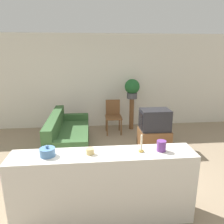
% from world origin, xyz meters
% --- Properties ---
extents(ground_plane, '(14.00, 14.00, 0.00)m').
position_xyz_m(ground_plane, '(0.00, 0.00, 0.00)').
color(ground_plane, gray).
extents(wall_back, '(9.00, 0.06, 2.70)m').
position_xyz_m(wall_back, '(0.00, 3.43, 1.35)').
color(wall_back, silver).
rests_on(wall_back, ground_plane).
extents(couch, '(0.83, 1.94, 0.86)m').
position_xyz_m(couch, '(-0.68, 1.68, 0.31)').
color(couch, '#33562D').
rests_on(couch, ground_plane).
extents(tv_stand, '(0.71, 0.56, 0.45)m').
position_xyz_m(tv_stand, '(1.32, 1.70, 0.22)').
color(tv_stand, brown).
rests_on(tv_stand, ground_plane).
extents(television, '(0.68, 0.46, 0.49)m').
position_xyz_m(television, '(1.32, 1.70, 0.69)').
color(television, '#232328').
rests_on(television, tv_stand).
extents(wooden_chair, '(0.44, 0.44, 0.91)m').
position_xyz_m(wooden_chair, '(0.47, 2.81, 0.52)').
color(wooden_chair, brown).
rests_on(wooden_chair, ground_plane).
extents(plant_stand, '(0.13, 0.13, 0.92)m').
position_xyz_m(plant_stand, '(1.03, 3.03, 0.46)').
color(plant_stand, brown).
rests_on(plant_stand, ground_plane).
extents(potted_plant, '(0.42, 0.42, 0.55)m').
position_xyz_m(potted_plant, '(1.03, 3.03, 1.22)').
color(potted_plant, '#4C4C51').
rests_on(potted_plant, plant_stand).
extents(foreground_counter, '(2.36, 0.44, 0.97)m').
position_xyz_m(foreground_counter, '(0.00, -0.47, 0.49)').
color(foreground_counter, silver).
rests_on(foreground_counter, ground_plane).
extents(decorative_bowl, '(0.19, 0.19, 0.14)m').
position_xyz_m(decorative_bowl, '(-0.69, -0.47, 1.02)').
color(decorative_bowl, '#4C7AAD').
rests_on(decorative_bowl, foreground_counter).
extents(candle_jar, '(0.10, 0.10, 0.07)m').
position_xyz_m(candle_jar, '(-0.17, -0.47, 1.01)').
color(candle_jar, tan).
rests_on(candle_jar, foreground_counter).
extents(candlestick, '(0.07, 0.07, 0.23)m').
position_xyz_m(candlestick, '(0.49, -0.47, 1.04)').
color(candlestick, '#B7933D').
rests_on(candlestick, foreground_counter).
extents(coffee_tin, '(0.12, 0.12, 0.14)m').
position_xyz_m(coffee_tin, '(0.75, -0.47, 1.04)').
color(coffee_tin, '#66337F').
rests_on(coffee_tin, foreground_counter).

